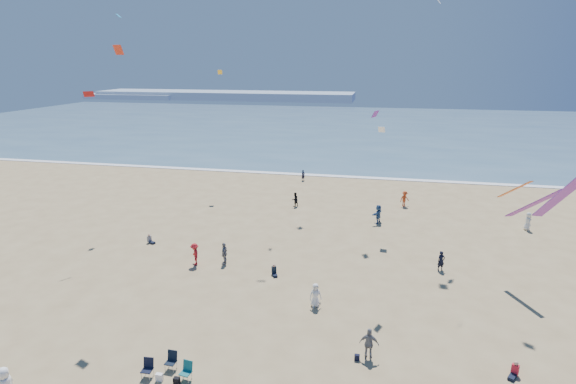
# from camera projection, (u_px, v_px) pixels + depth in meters

# --- Properties ---
(ocean) EXTENTS (220.00, 100.00, 0.06)m
(ocean) POSITION_uv_depth(u_px,v_px,m) (353.00, 127.00, 110.00)
(ocean) COLOR #476B84
(ocean) RESTS_ON ground
(surf_line) EXTENTS (220.00, 1.20, 0.08)m
(surf_line) POSITION_uv_depth(u_px,v_px,m) (328.00, 176.00, 63.03)
(surf_line) COLOR white
(surf_line) RESTS_ON ground
(headland_far) EXTENTS (110.00, 20.00, 3.20)m
(headland_far) POSITION_uv_depth(u_px,v_px,m) (224.00, 95.00, 191.91)
(headland_far) COLOR #7A8EA8
(headland_far) RESTS_ON ground
(headland_near) EXTENTS (40.00, 14.00, 2.00)m
(headland_near) POSITION_uv_depth(u_px,v_px,m) (133.00, 96.00, 195.31)
(headland_near) COLOR #7A8EA8
(headland_near) RESTS_ON ground
(standing_flyers) EXTENTS (31.20, 48.02, 1.90)m
(standing_flyers) POSITION_uv_depth(u_px,v_px,m) (337.00, 253.00, 35.56)
(standing_flyers) COLOR white
(standing_flyers) RESTS_ON ground
(seated_group) EXTENTS (27.97, 25.86, 0.84)m
(seated_group) POSITION_uv_depth(u_px,v_px,m) (272.00, 334.00, 25.81)
(seated_group) COLOR silver
(seated_group) RESTS_ON ground
(chair_cluster) EXTENTS (2.66, 1.43, 1.00)m
(chair_cluster) POSITION_uv_depth(u_px,v_px,m) (168.00, 368.00, 22.83)
(chair_cluster) COLOR black
(chair_cluster) RESTS_ON ground
(white_tote) EXTENTS (0.35, 0.20, 0.40)m
(white_tote) POSITION_uv_depth(u_px,v_px,m) (159.00, 377.00, 22.57)
(white_tote) COLOR white
(white_tote) RESTS_ON ground
(black_backpack) EXTENTS (0.30, 0.22, 0.38)m
(black_backpack) POSITION_uv_depth(u_px,v_px,m) (177.00, 381.00, 22.32)
(black_backpack) COLOR black
(black_backpack) RESTS_ON ground
(navy_bag) EXTENTS (0.28, 0.18, 0.34)m
(navy_bag) POSITION_uv_depth(u_px,v_px,m) (357.00, 357.00, 24.13)
(navy_bag) COLOR black
(navy_bag) RESTS_ON ground
(kites_aloft) EXTENTS (42.80, 40.99, 28.05)m
(kites_aloft) POSITION_uv_depth(u_px,v_px,m) (411.00, 70.00, 28.26)
(kites_aloft) COLOR red
(kites_aloft) RESTS_ON ground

